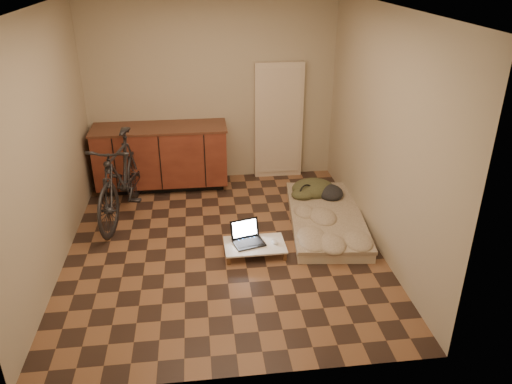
{
  "coord_description": "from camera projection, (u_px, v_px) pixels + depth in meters",
  "views": [
    {
      "loc": [
        -0.23,
        -4.94,
        3.05
      ],
      "look_at": [
        0.41,
        0.23,
        0.55
      ],
      "focal_mm": 35.0,
      "sensor_mm": 36.0,
      "label": 1
    }
  ],
  "objects": [
    {
      "name": "laptop",
      "position": [
        247.0,
        238.0,
        5.61
      ],
      "size": [
        0.4,
        0.37,
        0.23
      ],
      "rotation": [
        0.0,
        0.0,
        0.25
      ],
      "color": "black",
      "rests_on": "lap_desk"
    },
    {
      "name": "mouse",
      "position": [
        275.0,
        242.0,
        5.59
      ],
      "size": [
        0.1,
        0.13,
        0.04
      ],
      "primitive_type": "ellipsoid",
      "rotation": [
        0.0,
        0.0,
        0.42
      ],
      "color": "white",
      "rests_on": "lap_desk"
    },
    {
      "name": "headphones",
      "position": [
        306.0,
        192.0,
        6.53
      ],
      "size": [
        0.3,
        0.28,
        0.16
      ],
      "primitive_type": null,
      "rotation": [
        0.0,
        0.0,
        0.38
      ],
      "color": "black",
      "rests_on": "futon"
    },
    {
      "name": "appliance_panel",
      "position": [
        279.0,
        121.0,
        7.24
      ],
      "size": [
        0.7,
        0.1,
        1.7
      ],
      "primitive_type": "cube",
      "color": "beige",
      "rests_on": "ground"
    },
    {
      "name": "bicycle",
      "position": [
        121.0,
        173.0,
        6.19
      ],
      "size": [
        0.87,
        1.89,
        1.18
      ],
      "primitive_type": "imported",
      "rotation": [
        0.0,
        0.0,
        -0.19
      ],
      "color": "black",
      "rests_on": "ground"
    },
    {
      "name": "futon",
      "position": [
        326.0,
        218.0,
        6.19
      ],
      "size": [
        1.07,
        1.89,
        0.16
      ],
      "rotation": [
        0.0,
        0.0,
        -0.11
      ],
      "color": "beige",
      "rests_on": "ground"
    },
    {
      "name": "lap_desk",
      "position": [
        255.0,
        245.0,
        5.58
      ],
      "size": [
        0.68,
        0.45,
        0.11
      ],
      "rotation": [
        0.0,
        0.0,
        0.01
      ],
      "color": "brown",
      "rests_on": "ground"
    },
    {
      "name": "cabinets",
      "position": [
        162.0,
        157.0,
        7.01
      ],
      "size": [
        1.84,
        0.62,
        0.91
      ],
      "color": "black",
      "rests_on": "ground"
    },
    {
      "name": "room_shell",
      "position": [
        220.0,
        139.0,
        5.21
      ],
      "size": [
        3.5,
        4.0,
        2.6
      ],
      "color": "brown",
      "rests_on": "ground"
    },
    {
      "name": "clothing_pile",
      "position": [
        318.0,
        185.0,
        6.62
      ],
      "size": [
        0.66,
        0.57,
        0.24
      ],
      "primitive_type": null,
      "rotation": [
        0.0,
        0.0,
        -0.11
      ],
      "color": "#3B3D23",
      "rests_on": "futon"
    }
  ]
}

